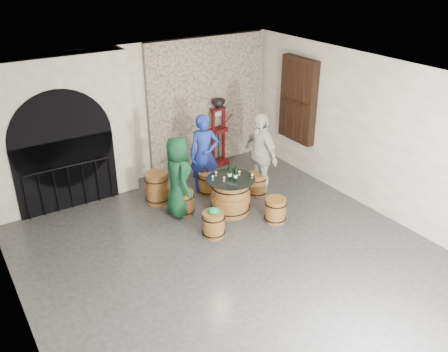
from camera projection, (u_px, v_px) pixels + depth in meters
ground at (235, 259)px, 8.54m from camera, size 8.00×8.00×0.00m
wall_back at (139, 115)px, 10.86m from camera, size 8.00×0.00×8.00m
wall_left at (12, 245)px, 6.14m from camera, size 0.00×8.00×8.00m
wall_right at (380, 138)px, 9.53m from camera, size 0.00×8.00×8.00m
ceiling at (237, 85)px, 7.13m from camera, size 8.00×8.00×0.00m
stone_facing_panel at (207, 103)px, 11.69m from camera, size 3.20×0.12×3.18m
arched_opening at (58, 135)px, 9.75m from camera, size 3.10×0.60×3.19m
shuttered_window at (298, 100)px, 11.20m from camera, size 0.23×1.10×2.00m
barrel_table at (231, 196)px, 9.90m from camera, size 1.01×1.01×0.78m
barrel_stool_left at (184, 203)px, 9.90m from camera, size 0.45×0.45×0.51m
barrel_stool_far at (208, 183)px, 10.72m from camera, size 0.45×0.45×0.51m
barrel_stool_right at (257, 184)px, 10.66m from camera, size 0.45×0.45×0.51m
barrel_stool_near_right at (275, 210)px, 9.62m from camera, size 0.45×0.45×0.51m
barrel_stool_near_left at (214, 224)px, 9.13m from camera, size 0.45×0.45×0.51m
green_cap at (214, 211)px, 9.00m from camera, size 0.24×0.20×0.11m
person_green at (178, 177)px, 9.62m from camera, size 0.67×0.92×1.72m
person_blue at (204, 154)px, 10.55m from camera, size 0.78×0.68×1.81m
person_white at (260, 155)px, 10.42m from camera, size 0.50×1.13×1.90m
wine_bottle_left at (230, 173)px, 9.66m from camera, size 0.08×0.08×0.32m
wine_bottle_center at (236, 175)px, 9.60m from camera, size 0.08×0.08×0.32m
wine_bottle_right at (229, 171)px, 9.74m from camera, size 0.08×0.08×0.32m
tasting_glass_a at (224, 179)px, 9.61m from camera, size 0.05×0.05×0.10m
tasting_glass_b at (239, 173)px, 9.87m from camera, size 0.05×0.05×0.10m
tasting_glass_c at (216, 174)px, 9.84m from camera, size 0.05×0.05×0.10m
tasting_glass_d at (230, 170)px, 9.99m from camera, size 0.05×0.05×0.10m
tasting_glass_e at (252, 176)px, 9.74m from camera, size 0.05×0.05×0.10m
tasting_glass_f at (213, 178)px, 9.66m from camera, size 0.05×0.05×0.10m
side_barrel at (157, 188)px, 10.29m from camera, size 0.53×0.53×0.70m
corking_press at (218, 127)px, 11.86m from camera, size 0.73×0.47×1.71m
control_box at (218, 111)px, 11.86m from camera, size 0.18×0.10×0.22m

